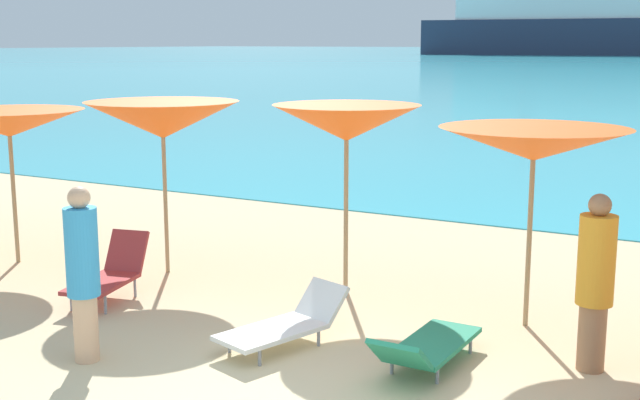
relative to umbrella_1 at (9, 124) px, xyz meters
The scene contains 11 objects.
ground_plane 9.87m from the umbrella_1, 50.52° to the left, with size 50.00×100.00×0.30m, color beige.
umbrella_1 is the anchor object (origin of this frame).
umbrella_2 2.34m from the umbrella_1, 15.87° to the left, with size 2.21×2.21×2.38m.
umbrella_3 4.95m from the umbrella_1, 12.47° to the left, with size 2.04×2.04×2.40m.
umbrella_4 7.29m from the umbrella_1, ahead, with size 2.18×2.18×2.25m.
lounge_chair_4 3.05m from the umbrella_1, 15.96° to the right, with size 0.80×1.40×0.77m.
lounge_chair_5 7.03m from the umbrella_1, ahead, with size 0.58×1.67×0.52m.
lounge_chair_6 5.59m from the umbrella_1, 11.20° to the right, with size 0.98×1.57×0.57m.
beachgoer_3 4.49m from the umbrella_1, 32.75° to the right, with size 0.33×0.33×1.78m.
beachgoer_4 8.23m from the umbrella_1, ahead, with size 0.36×0.36×1.76m.
cruise_ship 194.42m from the umbrella_1, 100.90° to the left, with size 66.07×14.11×21.08m.
Camera 1 is at (3.48, -5.65, 3.17)m, focal length 47.06 mm.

